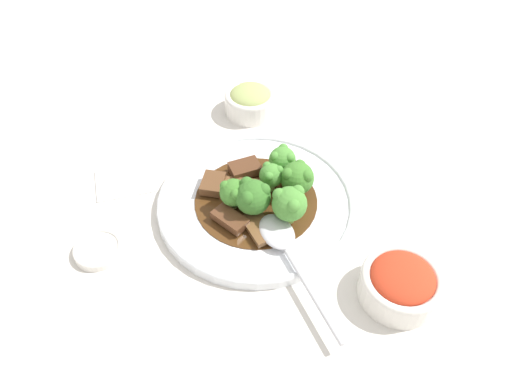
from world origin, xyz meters
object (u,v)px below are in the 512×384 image
beef_strip_1 (230,219)px  broccoli_floret_2 (290,203)px  serving_spoon (282,239)px  sauce_dish (98,250)px  broccoli_floret_1 (253,196)px  side_bowl_kimchi (401,283)px  broccoli_floret_5 (234,193)px  beef_strip_4 (243,187)px  broccoli_floret_3 (282,159)px  beef_strip_3 (213,184)px  beef_strip_2 (245,168)px  side_bowl_appetizer (250,101)px  broccoli_floret_4 (271,175)px  beef_strip_0 (259,228)px  broccoli_floret_0 (297,177)px  main_plate (256,202)px

beef_strip_1 → broccoli_floret_2: 0.09m
serving_spoon → sauce_dish: 0.27m
sauce_dish → broccoli_floret_1: bearing=172.5°
broccoli_floret_1 → broccoli_floret_2: size_ratio=0.95×
side_bowl_kimchi → broccoli_floret_5: bearing=-55.6°
beef_strip_4 → broccoli_floret_3: (-0.07, -0.01, 0.03)m
beef_strip_4 → serving_spoon: (-0.01, 0.12, 0.00)m
beef_strip_4 → broccoli_floret_5: size_ratio=1.53×
broccoli_floret_2 → broccoli_floret_5: size_ratio=1.25×
beef_strip_3 → sauce_dish: size_ratio=0.80×
beef_strip_1 → beef_strip_2: size_ratio=1.25×
beef_strip_4 → side_bowl_appetizer: size_ratio=0.80×
side_bowl_appetizer → broccoli_floret_4: bearing=75.8°
beef_strip_0 → broccoli_floret_0: 0.10m
beef_strip_4 → main_plate: bearing=112.0°
beef_strip_4 → broccoli_floret_5: 0.05m
beef_strip_0 → side_bowl_appetizer: bearing=-110.1°
main_plate → sauce_dish: size_ratio=4.39×
broccoli_floret_2 → broccoli_floret_5: broccoli_floret_2 is taller
main_plate → side_bowl_kimchi: size_ratio=2.84×
sauce_dish → beef_strip_1: bearing=169.4°
main_plate → beef_strip_2: (-0.01, -0.06, 0.02)m
serving_spoon → broccoli_floret_1: bearing=-77.1°
broccoli_floret_2 → broccoli_floret_5: bearing=-42.3°
beef_strip_3 → broccoli_floret_1: size_ratio=0.95×
broccoli_floret_4 → broccoli_floret_0: bearing=150.6°
beef_strip_4 → broccoli_floret_2: bearing=113.9°
beef_strip_1 → main_plate: bearing=-152.2°
beef_strip_0 → serving_spoon: size_ratio=0.28×
beef_strip_4 → broccoli_floret_3: size_ratio=1.55×
broccoli_floret_5 → serving_spoon: size_ratio=0.22×
broccoli_floret_1 → side_bowl_appetizer: broccoli_floret_1 is taller
side_bowl_appetizer → sauce_dish: size_ratio=1.36×
beef_strip_4 → serving_spoon: bearing=95.8°
broccoli_floret_0 → side_bowl_appetizer: size_ratio=0.57×
side_bowl_appetizer → beef_strip_1: bearing=61.5°
beef_strip_3 → broccoli_floret_3: broccoli_floret_3 is taller
beef_strip_2 → broccoli_floret_5: (0.04, 0.06, 0.02)m
beef_strip_4 → broccoli_floret_0: broccoli_floret_0 is taller
main_plate → broccoli_floret_3: size_ratio=6.23×
beef_strip_1 → broccoli_floret_2: (-0.08, 0.03, 0.03)m
beef_strip_2 → side_bowl_kimchi: size_ratio=0.45×
broccoli_floret_0 → broccoli_floret_2: (0.04, 0.05, 0.01)m
side_bowl_kimchi → beef_strip_3: bearing=-58.4°
broccoli_floret_0 → broccoli_floret_4: bearing=-29.4°
broccoli_floret_1 → broccoli_floret_4: 0.06m
beef_strip_0 → side_bowl_kimchi: side_bowl_kimchi is taller
beef_strip_2 → beef_strip_3: beef_strip_2 is taller
main_plate → broccoli_floret_0: 0.08m
broccoli_floret_0 → broccoli_floret_3: (0.00, -0.05, -0.00)m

